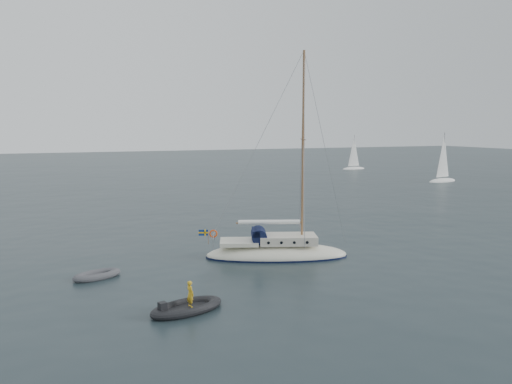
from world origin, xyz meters
name	(u,v)px	position (x,y,z in m)	size (l,w,h in m)	color
ground	(280,270)	(0.00, 0.00, 0.00)	(300.00, 300.00, 0.00)	black
sailboat	(277,242)	(1.03, 2.77, 1.06)	(9.84, 2.95, 14.02)	silver
dinghy	(97,275)	(-10.40, 2.40, 0.18)	(2.82, 1.28, 0.40)	#454549
rib	(187,307)	(-6.89, -4.58, 0.23)	(3.71, 1.69, 1.47)	black
distant_yacht_c	(443,160)	(43.76, 34.71, 3.48)	(6.14, 3.28, 8.14)	white
distant_yacht_b	(354,154)	(43.40, 59.44, 3.13)	(5.54, 2.95, 7.33)	white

